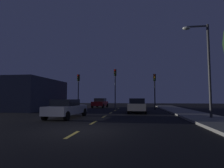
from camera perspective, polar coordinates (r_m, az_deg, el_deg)
The scene contains 16 objects.
ground_plane at distance 15.95m, azimuth -2.01°, elevation -9.77°, with size 80.00×80.00×0.00m, color black.
sidewalk_curb_right at distance 16.46m, azimuth 25.05°, elevation -8.93°, with size 3.00×40.00×0.15m, color gray.
lane_stripe_nearest at distance 8.05m, azimuth -12.13°, elevation -14.98°, with size 0.16×1.60×0.01m, color #EACC4C.
lane_stripe_second at distance 11.66m, azimuth -5.69°, elevation -11.72°, with size 0.16×1.60×0.01m, color #EACC4C.
lane_stripe_third at distance 15.36m, azimuth -2.38°, elevation -9.96°, with size 0.16×1.60×0.01m, color #EACC4C.
lane_stripe_fourth at distance 19.10m, azimuth -0.38°, elevation -8.87°, with size 0.16×1.60×0.01m, color #EACC4C.
lane_stripe_fifth at distance 22.86m, azimuth 0.95°, elevation -8.12°, with size 0.16×1.60×0.01m, color #EACC4C.
lane_stripe_sixth at distance 26.63m, azimuth 1.91°, elevation -7.59°, with size 0.16×1.60×0.01m, color #EACC4C.
traffic_signal_left at distance 25.77m, azimuth -10.31°, elevation -0.21°, with size 0.32×0.38×4.75m.
traffic_signal_center at distance 24.72m, azimuth 0.98°, elevation 0.81°, with size 0.32×0.38×5.36m.
traffic_signal_right at distance 24.63m, azimuth 12.99°, elevation -0.15°, with size 0.32×0.38×4.64m.
car_stopped_ahead at distance 19.38m, azimuth 7.83°, elevation -6.53°, with size 1.95×4.55×1.48m.
car_adjacent_lane at distance 14.59m, azimuth -13.83°, elevation -7.27°, with size 2.02×4.66×1.41m.
car_oncoming_far at distance 29.88m, azimuth -3.69°, elevation -5.79°, with size 2.18×3.93×1.49m.
street_lamp_right at distance 14.96m, azimuth 26.62°, elevation 6.26°, with size 1.84×0.36×6.84m.
storefront_left at distance 26.21m, azimuth -23.70°, elevation -3.01°, with size 5.92×9.89×3.91m, color #333847.
Camera 1 is at (2.65, -8.66, 1.50)m, focal length 29.72 mm.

